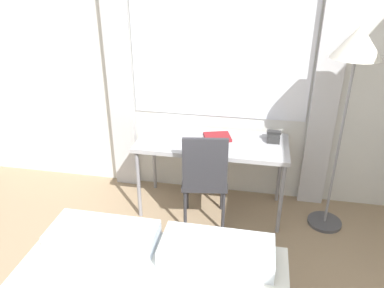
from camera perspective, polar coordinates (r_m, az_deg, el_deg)
name	(u,v)px	position (r m, az deg, el deg)	size (l,w,h in m)	color
wall_back_with_window	(197,63)	(3.61, 0.77, 12.18)	(5.36, 0.13, 2.70)	silver
desk	(212,147)	(3.46, 3.11, -0.40)	(1.38, 0.60, 0.73)	#B2B2B7
desk_chair	(205,175)	(3.30, 1.95, -4.78)	(0.45, 0.45, 0.93)	#333338
standing_lamp	(355,60)	(3.18, 23.60, 11.67)	(0.38, 0.38, 1.80)	#4C4C51
telephone	(274,136)	(3.51, 12.33, 1.14)	(0.13, 0.16, 0.09)	#2D2D2D
book	(217,137)	(3.50, 3.89, 1.10)	(0.29, 0.27, 0.02)	maroon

